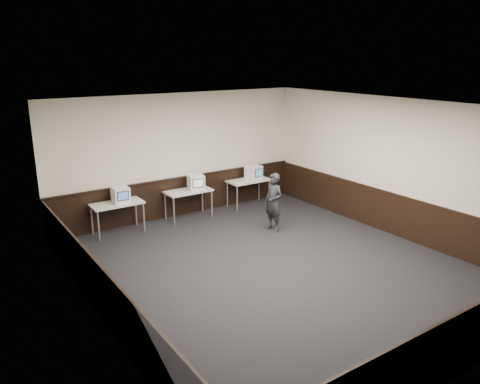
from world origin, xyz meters
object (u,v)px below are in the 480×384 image
Objects in this scene: emac_center at (196,182)px; emac_right at (254,172)px; desk_right at (249,182)px; emac_left at (121,195)px; desk_center at (188,193)px; person at (274,202)px; desk_left at (117,206)px.

emac_right is (1.87, 0.05, -0.01)m from emac_center.
desk_right is 3.70m from emac_left.
desk_right is 1.71m from emac_center.
person is (1.28, -1.93, 0.03)m from desk_center.
emac_center is at bearing -179.12° from desk_right.
desk_right is 2.89× the size of emac_left.
desk_left is 2.13m from emac_center.
desk_center is 2.61× the size of emac_right.
emac_center is at bearing -156.35° from person.
desk_left is 1.00× the size of desk_right.
person is at bearing -123.35° from emac_right.
desk_center is (1.90, 0.00, 0.00)m from desk_left.
desk_center is at bearing 2.15° from emac_left.
desk_right is at bearing 0.00° from desk_left.
emac_right is (3.88, 0.02, 0.00)m from emac_left.
person is at bearing -31.26° from desk_left.
desk_center is 2.10m from emac_right.
emac_center is at bearing -0.70° from desk_left.
emac_left reaches higher than desk_right.
emac_center is (-1.68, -0.03, 0.27)m from desk_right.
person reaches higher than emac_center.
desk_left is 1.00× the size of desk_center.
emac_left is at bearing -168.18° from emac_center.
emac_right is at bearing 151.98° from person.
person is at bearing -48.28° from emac_center.
desk_left is at bearing -178.54° from emac_left.
emac_right is (2.09, 0.02, 0.26)m from desk_center.
person is (3.18, -1.93, 0.03)m from desk_left.
desk_right is 0.32m from emac_right.
desk_right is at bearing 175.11° from emac_right.
desk_center is 2.49× the size of emac_center.
emac_left is 3.64m from person.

